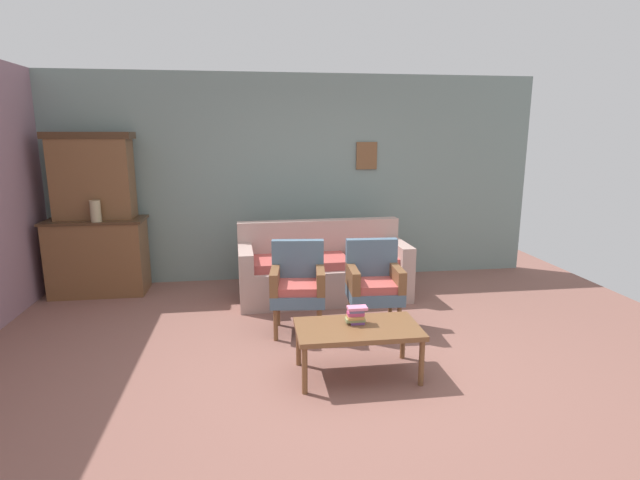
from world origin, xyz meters
TOP-DOWN VIEW (x-y plane):
  - ground_plane at (0.00, 0.00)m, footprint 7.68×7.68m
  - wall_back_with_decor at (0.00, 2.63)m, footprint 6.40×0.09m
  - side_cabinet at (-2.52, 2.25)m, footprint 1.16×0.55m
  - cabinet_upper_hutch at (-2.52, 2.33)m, footprint 0.99×0.38m
  - vase_on_cabinet at (-2.45, 2.07)m, footprint 0.12×0.12m
  - floral_couch at (0.18, 1.72)m, footprint 2.03×0.87m
  - armchair_near_couch_end at (-0.21, 0.72)m, footprint 0.57×0.55m
  - armchair_row_middle at (0.54, 0.67)m, footprint 0.55×0.52m
  - coffee_table at (0.18, -0.26)m, footprint 1.00×0.56m
  - book_stack_on_table at (0.17, -0.20)m, footprint 0.17×0.12m

SIDE VIEW (x-z plane):
  - ground_plane at x=0.00m, z-range 0.00..0.00m
  - floral_couch at x=0.18m, z-range -0.12..0.78m
  - coffee_table at x=0.18m, z-range 0.17..0.59m
  - side_cabinet at x=-2.52m, z-range 0.00..0.93m
  - book_stack_on_table at x=0.17m, z-range 0.42..0.57m
  - armchair_near_couch_end at x=-0.21m, z-range 0.05..0.95m
  - armchair_row_middle at x=0.54m, z-range 0.05..0.95m
  - vase_on_cabinet at x=-2.45m, z-range 0.93..1.18m
  - wall_back_with_decor at x=0.00m, z-range 0.00..2.70m
  - cabinet_upper_hutch at x=-2.52m, z-range 0.94..1.97m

